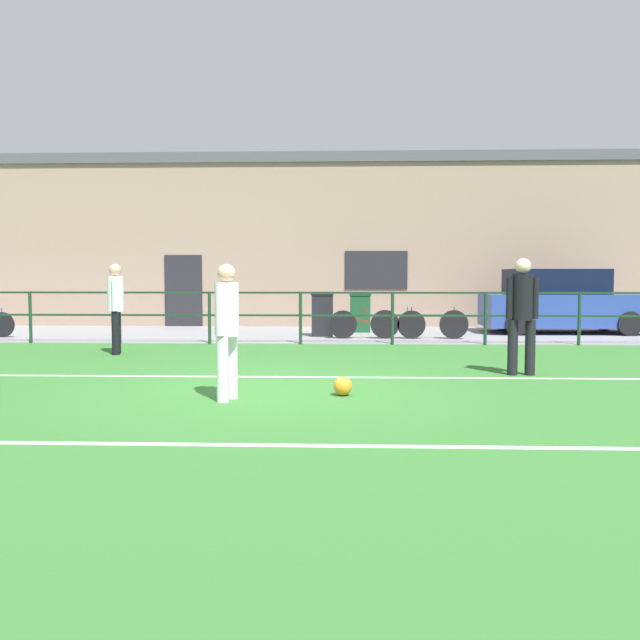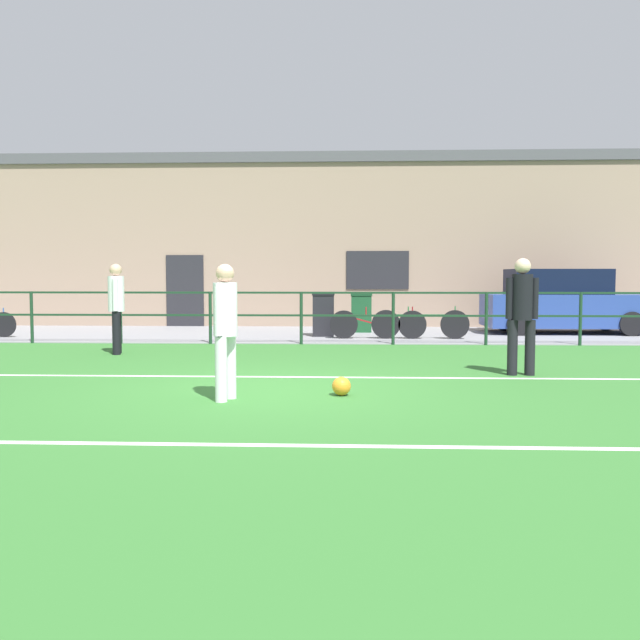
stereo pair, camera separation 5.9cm
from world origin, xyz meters
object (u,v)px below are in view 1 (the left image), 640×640
object	(u,v)px
soccer_ball_match	(343,386)
bicycle_parked_1	(377,324)
trash_bin_0	(322,314)
parked_car_red	(560,303)
trash_bin_1	(360,312)
player_striker	(227,323)
player_goalkeeper	(522,309)
player_winger	(116,303)
bicycle_parked_0	(419,324)

from	to	relation	value
soccer_ball_match	bicycle_parked_1	size ratio (longest dim) A/B	0.10
soccer_ball_match	trash_bin_0	xyz separation A→B (m)	(-0.55, 8.19, 0.45)
parked_car_red	trash_bin_0	size ratio (longest dim) A/B	3.72
soccer_ball_match	trash_bin_1	bearing A→B (deg)	87.59
player_striker	parked_car_red	size ratio (longest dim) A/B	0.41
bicycle_parked_1	trash_bin_0	world-z (taller)	trash_bin_0
player_goalkeeper	bicycle_parked_1	size ratio (longest dim) A/B	0.77
player_striker	trash_bin_1	distance (m)	10.01
bicycle_parked_1	trash_bin_1	distance (m)	1.93
player_winger	bicycle_parked_0	xyz separation A→B (m)	(6.09, 3.21, -0.61)
soccer_ball_match	bicycle_parked_0	world-z (taller)	bicycle_parked_0
player_winger	trash_bin_1	distance (m)	6.98
player_winger	trash_bin_0	world-z (taller)	player_winger
trash_bin_0	trash_bin_1	world-z (taller)	trash_bin_0
parked_car_red	bicycle_parked_0	bearing A→B (deg)	-154.12
player_goalkeeper	bicycle_parked_0	distance (m)	5.81
player_winger	parked_car_red	bearing A→B (deg)	-77.14
trash_bin_0	trash_bin_1	xyz separation A→B (m)	(0.94, 1.27, -0.02)
parked_car_red	trash_bin_1	world-z (taller)	parked_car_red
soccer_ball_match	bicycle_parked_0	bearing A→B (deg)	77.04
player_winger	player_goalkeeper	bearing A→B (deg)	-123.70
bicycle_parked_1	trash_bin_0	bearing A→B (deg)	154.69
soccer_ball_match	parked_car_red	size ratio (longest dim) A/B	0.06
bicycle_parked_1	trash_bin_0	distance (m)	1.45
player_goalkeeper	bicycle_parked_1	distance (m)	6.05
soccer_ball_match	parked_car_red	distance (m)	10.98
trash_bin_0	player_winger	bearing A→B (deg)	-134.84
player_striker	trash_bin_0	world-z (taller)	player_striker
player_goalkeeper	bicycle_parked_0	bearing A→B (deg)	99.38
player_winger	trash_bin_1	size ratio (longest dim) A/B	1.67
bicycle_parked_0	trash_bin_1	distance (m)	2.33
player_goalkeeper	parked_car_red	distance (m)	8.10
player_winger	trash_bin_0	bearing A→B (deg)	-59.03
player_striker	player_winger	distance (m)	5.59
bicycle_parked_0	trash_bin_0	size ratio (longest dim) A/B	2.12
soccer_ball_match	trash_bin_0	bearing A→B (deg)	93.81
bicycle_parked_1	player_goalkeeper	bearing A→B (deg)	-71.37
bicycle_parked_0	trash_bin_1	size ratio (longest dim) A/B	2.22
bicycle_parked_1	trash_bin_0	size ratio (longest dim) A/B	2.10
player_goalkeeper	trash_bin_0	bearing A→B (deg)	117.13
bicycle_parked_0	parked_car_red	bearing A→B (deg)	25.88
bicycle_parked_1	trash_bin_1	xyz separation A→B (m)	(-0.36, 1.89, 0.18)
bicycle_parked_0	bicycle_parked_1	distance (m)	0.99
player_goalkeeper	trash_bin_0	world-z (taller)	player_goalkeeper
soccer_ball_match	player_goalkeeper	bearing A→B (deg)	35.05
player_striker	bicycle_parked_0	size ratio (longest dim) A/B	0.71
player_winger	bicycle_parked_0	bearing A→B (deg)	-76.42
player_goalkeeper	trash_bin_1	xyz separation A→B (m)	(-2.28, 7.59, -0.46)
parked_car_red	bicycle_parked_0	size ratio (longest dim) A/B	1.76
soccer_ball_match	bicycle_parked_0	distance (m)	7.78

